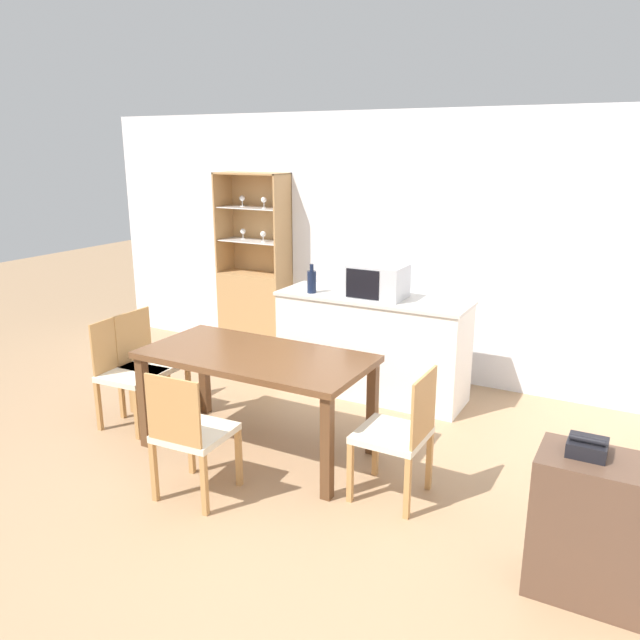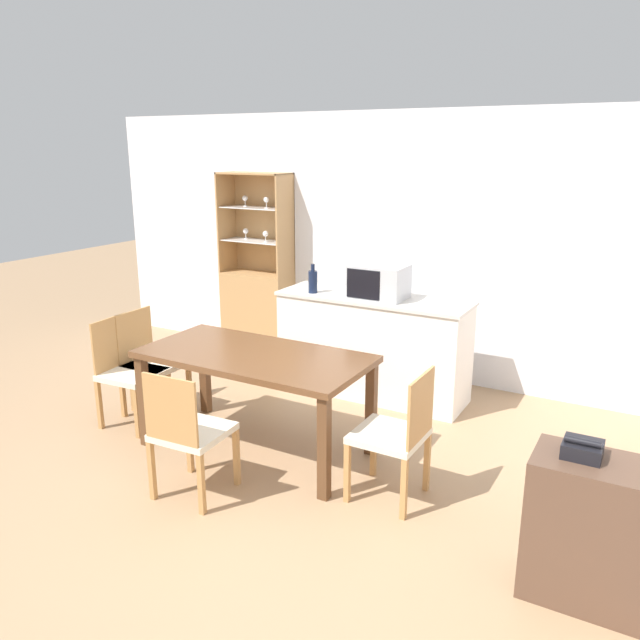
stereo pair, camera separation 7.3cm
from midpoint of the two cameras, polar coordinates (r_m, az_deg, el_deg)
The scene contains 13 objects.
ground_plane at distance 4.44m, azimuth -7.67°, elevation -14.57°, with size 18.00×18.00×0.00m, color #A37F5B.
wall_back at distance 6.20m, azimuth 6.68°, elevation 6.76°, with size 6.80×0.06×2.55m.
kitchen_counter at distance 5.70m, azimuth 5.20°, elevation -2.37°, with size 1.75×0.57×0.93m.
display_cabinet at distance 6.86m, azimuth -5.39°, elevation 1.82°, with size 0.77×0.34×1.96m.
dining_table at distance 4.60m, azimuth -5.54°, elevation -4.13°, with size 1.68×0.83×0.76m.
dining_chair_side_left_far at distance 5.48m, azimuth -14.88°, elevation -3.76°, with size 0.43×0.43×0.88m.
dining_chair_head_near at distance 4.14m, azimuth -11.43°, elevation -10.03°, with size 0.45×0.45×0.88m.
dining_chair_side_right_near at distance 4.07m, azimuth 7.45°, elevation -10.33°, with size 0.44×0.44×0.88m.
dining_chair_side_left_near at distance 5.31m, azimuth -16.77°, elevation -4.52°, with size 0.46×0.46×0.88m.
microwave at distance 5.50m, azimuth 5.76°, elevation 3.53°, with size 0.48×0.35×0.29m.
wine_bottle at distance 5.67m, azimuth -0.29°, elevation 3.57°, with size 0.08×0.08×0.27m.
side_cabinet at distance 3.55m, azimuth 24.10°, elevation -17.18°, with size 0.61×0.38×0.76m.
telephone at distance 3.37m, azimuth 23.46°, elevation -10.75°, with size 0.18×0.18×0.11m.
Camera 2 is at (2.39, -3.01, 2.22)m, focal length 35.00 mm.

